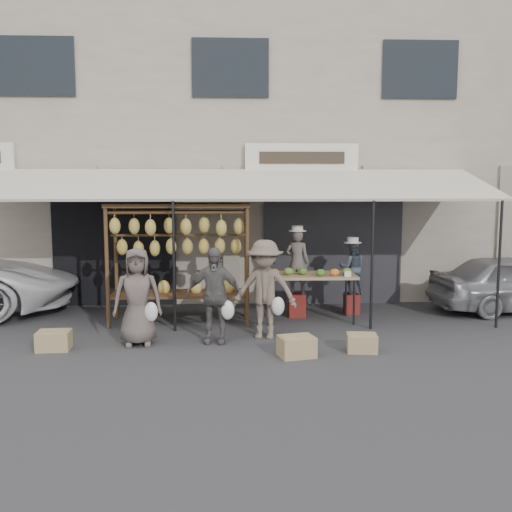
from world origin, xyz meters
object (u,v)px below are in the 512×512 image
Objects in this scene: customer_mid at (214,295)px; crate_near_b at (362,343)px; vendor_right at (352,268)px; customer_right at (265,289)px; banana_rack at (179,240)px; customer_left at (137,297)px; produce_table at (310,276)px; crate_far at (54,341)px; crate_near_a at (297,347)px; vendor_left at (297,262)px.

customer_mid is 2.47m from crate_near_b.
vendor_right is 2.56m from customer_right.
banana_rack reaches higher than customer_left.
crate_far is (-4.26, -1.76, -0.72)m from produce_table.
crate_far is at bearing 176.46° from crate_near_b.
customer_right reaches higher than crate_near_a.
vendor_right reaches higher than crate_far.
banana_rack is 2.86m from crate_far.
produce_table is 1.34× the size of vendor_left.
crate_near_a is (-1.43, -2.87, -0.78)m from vendor_right.
vendor_left reaches higher than crate_near_a.
customer_left is at bearing -153.16° from produce_table.
customer_right reaches higher than customer_left.
customer_mid is 3.05× the size of crate_near_a.
banana_rack is 2.01m from customer_right.
customer_left reaches higher than crate_near_b.
customer_mid is at bearing 164.65° from crate_near_b.
vendor_right is at bearing 21.88° from customer_left.
crate_near_b is (1.04, 0.22, -0.02)m from crate_near_a.
vendor_right reaches higher than crate_near_b.
customer_mid is 3.16× the size of crate_far.
banana_rack is 1.65× the size of customer_mid.
banana_rack reaches higher than customer_right.
vendor_left reaches higher than crate_near_b.
vendor_right is at bearing 44.59° from customer_mid.
customer_mid is at bearing 146.06° from crate_near_a.
crate_far is (-5.18, -2.36, -0.79)m from vendor_right.
customer_right reaches higher than customer_mid.
banana_rack is at bearing 131.37° from crate_near_a.
vendor_left is 2.74m from crate_near_b.
banana_rack is 3.86m from crate_near_b.
vendor_left is 0.80× the size of customer_mid.
customer_left is at bearing 32.98° from vendor_right.
vendor_left is at bearing 83.52° from crate_near_a.
customer_left is at bearing -158.47° from customer_right.
customer_mid is 0.88m from customer_right.
customer_right is at bearing -35.61° from banana_rack.
customer_right is (2.06, 0.35, 0.04)m from customer_left.
produce_table is 1.10m from vendor_right.
banana_rack reaches higher than crate_near_a.
produce_table reaches higher than crate_near_b.
crate_near_b is at bearing 11.81° from crate_near_a.
produce_table is at bearing 133.83° from vendor_left.
crate_near_a is at bearing -102.56° from produce_table.
crate_near_a reaches higher than crate_far.
customer_mid is (-1.77, -1.43, -0.08)m from produce_table.
customer_right is at bearing 148.39° from crate_near_b.
customer_left is (-0.54, -1.44, -0.78)m from banana_rack.
customer_right is 1.37m from crate_near_a.
produce_table reaches higher than crate_near_a.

